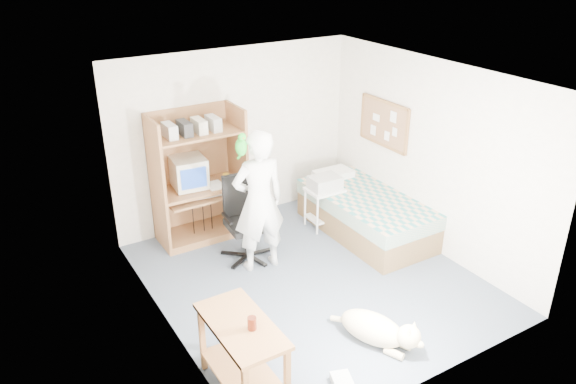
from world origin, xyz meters
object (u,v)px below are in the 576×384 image
at_px(computer_hutch, 198,181).
at_px(bed, 365,214).
at_px(printer_cart, 324,201).
at_px(person, 259,201).
at_px(dog, 378,329).
at_px(office_chair, 245,229).
at_px(side_desk, 242,347).

distance_m(computer_hutch, bed, 2.35).
xyz_separation_m(computer_hutch, printer_cart, (1.61, -0.67, -0.43)).
xyz_separation_m(bed, person, (-1.69, -0.02, 0.62)).
bearing_deg(printer_cart, bed, -47.22).
relative_size(computer_hutch, dog, 1.80).
bearing_deg(printer_cart, office_chair, -171.31).
bearing_deg(person, bed, -174.16).
bearing_deg(computer_hutch, office_chair, -72.24).
height_order(dog, printer_cart, printer_cart).
relative_size(bed, side_desk, 2.02).
bearing_deg(computer_hutch, person, -74.77).
xyz_separation_m(computer_hutch, bed, (2.00, -1.12, -0.53)).
relative_size(computer_hutch, printer_cart, 3.04).
xyz_separation_m(bed, dog, (-1.38, -1.95, -0.12)).
relative_size(person, printer_cart, 3.07).
relative_size(bed, office_chair, 1.85).
bearing_deg(person, computer_hutch, -69.46).
height_order(computer_hutch, printer_cart, computer_hutch).
distance_m(bed, person, 1.80).
xyz_separation_m(side_desk, dog, (1.47, -0.14, -0.32)).
height_order(bed, person, person).
bearing_deg(dog, printer_cart, 44.31).
height_order(computer_hutch, office_chair, computer_hutch).
distance_m(computer_hutch, printer_cart, 1.80).
distance_m(person, dog, 2.10).
height_order(office_chair, person, person).
bearing_deg(dog, computer_hutch, 78.13).
bearing_deg(office_chair, computer_hutch, 113.07).
bearing_deg(office_chair, person, -76.51).
xyz_separation_m(office_chair, person, (0.04, -0.31, 0.52)).
bearing_deg(bed, side_desk, -147.50).
bearing_deg(dog, person, 75.89).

